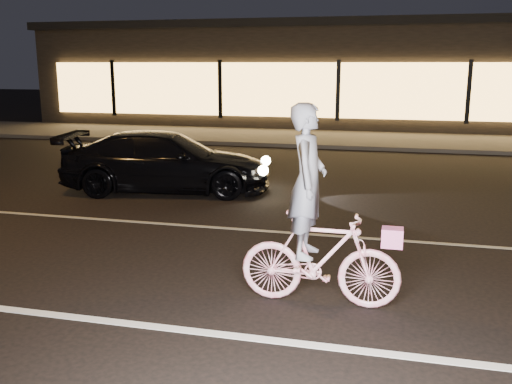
# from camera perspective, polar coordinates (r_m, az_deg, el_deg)

# --- Properties ---
(ground) EXTENTS (90.00, 90.00, 0.00)m
(ground) POSITION_cam_1_polar(r_m,az_deg,el_deg) (7.18, -4.77, -8.23)
(ground) COLOR black
(ground) RESTS_ON ground
(lane_stripe_near) EXTENTS (60.00, 0.12, 0.01)m
(lane_stripe_near) POSITION_cam_1_polar(r_m,az_deg,el_deg) (5.89, -9.57, -13.19)
(lane_stripe_near) COLOR silver
(lane_stripe_near) RESTS_ON ground
(lane_stripe_far) EXTENTS (60.00, 0.10, 0.01)m
(lane_stripe_far) POSITION_cam_1_polar(r_m,az_deg,el_deg) (8.99, -0.68, -3.80)
(lane_stripe_far) COLOR gray
(lane_stripe_far) RESTS_ON ground
(sidewalk) EXTENTS (30.00, 4.00, 0.12)m
(sidewalk) POSITION_cam_1_polar(r_m,az_deg,el_deg) (19.62, 7.51, 5.29)
(sidewalk) COLOR #383533
(sidewalk) RESTS_ON ground
(storefront) EXTENTS (25.40, 8.42, 4.20)m
(storefront) POSITION_cam_1_polar(r_m,az_deg,el_deg) (25.40, 9.24, 11.63)
(storefront) COLOR black
(storefront) RESTS_ON ground
(cyclist) EXTENTS (1.73, 0.60, 2.18)m
(cyclist) POSITION_cam_1_polar(r_m,az_deg,el_deg) (6.11, 6.09, -4.35)
(cyclist) COLOR #FF4E7A
(cyclist) RESTS_ON ground
(sedan) EXTENTS (4.44, 2.44, 1.22)m
(sedan) POSITION_cam_1_polar(r_m,az_deg,el_deg) (11.74, -8.93, 3.00)
(sedan) COLOR black
(sedan) RESTS_ON ground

